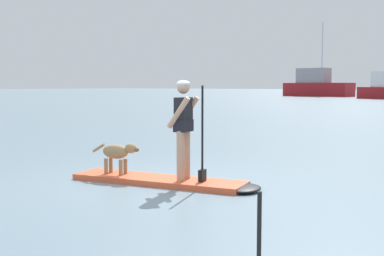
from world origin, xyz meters
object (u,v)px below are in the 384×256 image
(person_paddler, at_px, (184,122))
(moored_boat_outer, at_px, (317,86))
(dog, at_px, (118,153))
(paddleboard, at_px, (170,181))

(person_paddler, distance_m, moored_boat_outer, 71.08)
(moored_boat_outer, bearing_deg, person_paddler, -69.60)
(person_paddler, xyz_separation_m, moored_boat_outer, (-24.78, 66.62, 0.57))
(dog, height_order, moored_boat_outer, moored_boat_outer)
(paddleboard, xyz_separation_m, moored_boat_outer, (-24.50, 66.68, 1.60))
(person_paddler, bearing_deg, paddleboard, -168.13)
(dog, xyz_separation_m, moored_boat_outer, (-23.47, 66.89, 1.17))
(paddleboard, bearing_deg, dog, -168.13)
(paddleboard, height_order, moored_boat_outer, moored_boat_outer)
(dog, bearing_deg, moored_boat_outer, 109.33)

